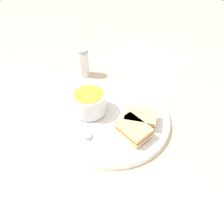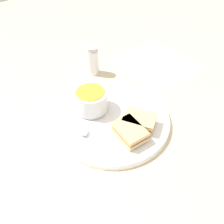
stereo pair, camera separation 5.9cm
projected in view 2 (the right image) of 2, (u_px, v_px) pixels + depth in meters
name	position (u px, v px, depth m)	size (l,w,h in m)	color
ground_plane	(112.00, 120.00, 0.62)	(2.40, 2.40, 0.00)	beige
plate	(112.00, 118.00, 0.61)	(0.32, 0.32, 0.02)	white
soup_bowl	(91.00, 100.00, 0.61)	(0.09, 0.09, 0.06)	white
spoon	(82.00, 130.00, 0.56)	(0.03, 0.11, 0.01)	silver
sandwich_half_near	(130.00, 132.00, 0.55)	(0.07, 0.09, 0.03)	#DBBC7F
sandwich_half_far	(139.00, 120.00, 0.57)	(0.09, 0.10, 0.03)	#DBBC7F
salt_shaker	(93.00, 61.00, 0.75)	(0.04, 0.04, 0.10)	silver
menu_sheet	(158.00, 64.00, 0.83)	(0.26, 0.27, 0.00)	white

